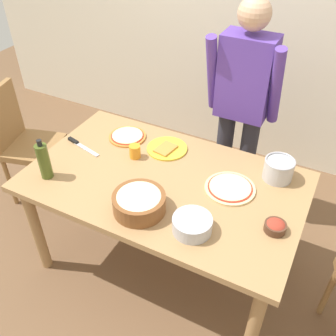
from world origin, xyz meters
name	(u,v)px	position (x,y,z in m)	size (l,w,h in m)	color
ground	(165,261)	(0.00, 0.00, 0.00)	(8.00, 8.00, 0.00)	brown
wall_back	(258,10)	(0.00, 1.60, 1.30)	(5.60, 0.10, 2.60)	silver
dining_table	(164,191)	(0.00, 0.00, 0.67)	(1.60, 0.96, 0.76)	#A37A4C
person_cook	(242,103)	(0.20, 0.76, 0.94)	(0.49, 0.25, 1.62)	#2D2D38
chair_wooden_left	(22,139)	(-1.32, 0.15, 0.54)	(0.49, 0.49, 0.95)	olive
pizza_raw_on_board	(230,188)	(0.37, 0.10, 0.77)	(0.29, 0.29, 0.02)	beige
pizza_cooked_on_tray	(127,136)	(-0.42, 0.27, 0.77)	(0.25, 0.25, 0.02)	#C67A33
plate_with_slice	(167,148)	(-0.12, 0.27, 0.77)	(0.26, 0.26, 0.02)	gold
popcorn_bowl	(139,201)	(0.00, -0.28, 0.82)	(0.28, 0.28, 0.11)	brown
mixing_bowl_steel	(192,225)	(0.31, -0.28, 0.80)	(0.20, 0.20, 0.08)	#B7B7BC
small_sauce_bowl	(275,226)	(0.67, -0.09, 0.79)	(0.11, 0.11, 0.06)	#4C2D1E
olive_oil_bottle	(44,161)	(-0.62, -0.29, 0.87)	(0.07, 0.07, 0.26)	#47561E
steel_pot	(279,169)	(0.58, 0.32, 0.83)	(0.17, 0.17, 0.13)	#B7B7BC
cup_orange	(135,151)	(-0.26, 0.11, 0.80)	(0.07, 0.07, 0.09)	orange
chef_knife	(79,145)	(-0.65, 0.05, 0.77)	(0.29, 0.09, 0.02)	silver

